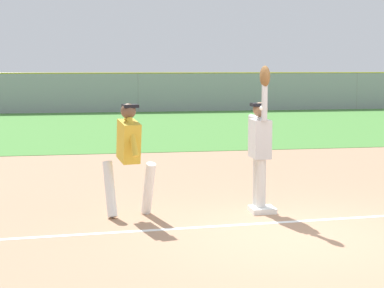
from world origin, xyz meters
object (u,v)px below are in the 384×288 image
at_px(runner, 129,151).
at_px(baseball, 262,108).
at_px(parked_car_blue, 67,96).
at_px(parked_car_tan, 334,94).
at_px(parked_car_green, 160,95).
at_px(first_base, 262,210).
at_px(fielder, 260,141).
at_px(parked_car_black, 244,94).

xyz_separation_m(runner, baseball, (2.00, -0.23, 0.64)).
bearing_deg(parked_car_blue, baseball, -78.64).
bearing_deg(parked_car_tan, parked_car_green, 179.77).
bearing_deg(first_base, runner, 176.93).
xyz_separation_m(first_base, parked_car_tan, (12.00, 25.33, 0.63)).
xyz_separation_m(fielder, parked_car_tan, (12.03, 25.26, -0.45)).
distance_m(fielder, parked_car_green, 25.80).
relative_size(parked_car_blue, parked_car_green, 1.01).
relative_size(runner, parked_car_green, 0.38).
bearing_deg(parked_car_tan, first_base, -112.90).
distance_m(parked_car_blue, parked_car_green, 5.24).
distance_m(parked_car_blue, parked_car_tan, 15.52).
bearing_deg(runner, baseball, -17.48).
height_order(first_base, parked_car_blue, parked_car_blue).
xyz_separation_m(first_base, runner, (-2.07, 0.11, 0.96)).
height_order(fielder, runner, fielder).
height_order(fielder, parked_car_black, fielder).
bearing_deg(fielder, parked_car_green, -93.89).
distance_m(runner, parked_car_black, 27.11).
relative_size(first_base, parked_car_blue, 0.08).
bearing_deg(runner, fielder, -12.07).
bearing_deg(fielder, baseball, 79.08).
distance_m(baseball, parked_car_tan, 28.18).
xyz_separation_m(fielder, baseball, (-0.04, -0.19, 0.52)).
xyz_separation_m(baseball, parked_car_black, (6.68, 25.91, -0.96)).
xyz_separation_m(fielder, parked_car_green, (1.73, 25.74, -0.45)).
height_order(baseball, parked_car_blue, baseball).
relative_size(first_base, parked_car_green, 0.09).
xyz_separation_m(parked_car_blue, parked_car_green, (5.21, 0.51, 0.00)).
distance_m(runner, parked_car_tan, 28.88).
height_order(first_base, parked_car_green, parked_car_green).
bearing_deg(baseball, parked_car_tan, 64.64).
bearing_deg(parked_car_tan, parked_car_black, 177.61).
bearing_deg(parked_car_green, baseball, -96.03).
height_order(fielder, parked_car_tan, fielder).
relative_size(runner, parked_car_blue, 0.38).
relative_size(baseball, parked_car_blue, 0.02).
xyz_separation_m(first_base, fielder, (-0.03, 0.07, 1.08)).
bearing_deg(fielder, parked_car_blue, -82.18).
distance_m(parked_car_green, parked_car_tan, 10.31).
height_order(baseball, parked_car_black, baseball).
bearing_deg(parked_car_blue, fielder, -78.51).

